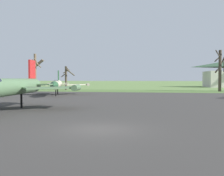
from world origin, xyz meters
The scene contains 8 objects.
ground_plane centered at (0.00, 0.00, 0.00)m, with size 600.00×600.00×0.00m, color #607F42.
asphalt_apron centered at (0.00, 14.12, 0.03)m, with size 83.32×47.07×0.05m, color #383533.
grass_verge_strip centered at (0.00, 43.66, 0.03)m, with size 143.32×12.00×0.06m, color #4E6D34.
jet_fighter_front_left centered at (-9.01, 5.69, 2.11)m, with size 11.22×15.08×4.72m.
jet_fighter_front_right centered at (-13.20, 26.65, 1.87)m, with size 11.15×13.31×4.29m.
bare_tree_far_left centered at (-25.94, 45.01, 4.89)m, with size 3.34×3.67×8.82m.
bare_tree_left_of_center centered at (-18.41, 45.85, 3.26)m, with size 3.22×3.16×5.78m.
bare_tree_center centered at (16.44, 44.30, 4.80)m, with size 2.51×2.50×8.94m.
Camera 1 is at (3.01, -13.46, 2.78)m, focal length 41.11 mm.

